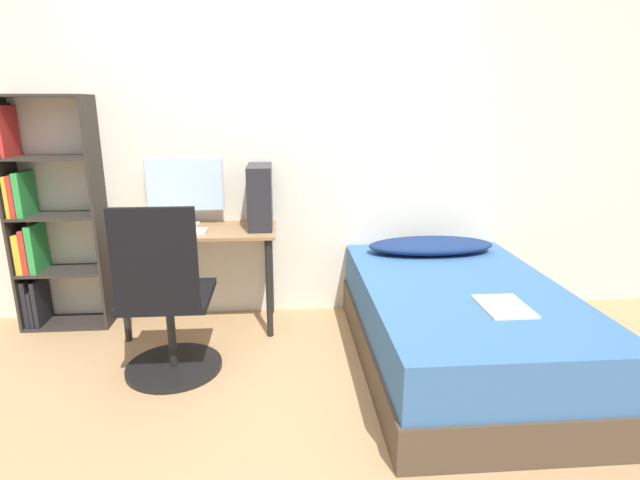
# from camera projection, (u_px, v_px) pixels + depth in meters

# --- Properties ---
(ground_plane) EXTENTS (14.00, 14.00, 0.00)m
(ground_plane) POSITION_uv_depth(u_px,v_px,m) (269.00, 410.00, 2.62)
(ground_plane) COLOR tan
(wall_back) EXTENTS (8.00, 0.05, 2.50)m
(wall_back) POSITION_uv_depth(u_px,v_px,m) (268.00, 147.00, 3.59)
(wall_back) COLOR silver
(wall_back) RESTS_ON ground_plane
(desk) EXTENTS (1.06, 0.50, 0.72)m
(desk) POSITION_uv_depth(u_px,v_px,m) (200.00, 247.00, 3.46)
(desk) COLOR #997047
(desk) RESTS_ON ground_plane
(bookshelf) EXTENTS (0.60, 0.28, 1.61)m
(bookshelf) POSITION_uv_depth(u_px,v_px,m) (43.00, 223.00, 3.44)
(bookshelf) COLOR #2D2823
(bookshelf) RESTS_ON ground_plane
(office_chair) EXTENTS (0.57, 0.57, 1.05)m
(office_chair) POSITION_uv_depth(u_px,v_px,m) (167.00, 312.00, 2.86)
(office_chair) COLOR black
(office_chair) RESTS_ON ground_plane
(bed) EXTENTS (1.19, 1.86, 0.52)m
(bed) POSITION_uv_depth(u_px,v_px,m) (460.00, 326.00, 3.02)
(bed) COLOR #4C3D2D
(bed) RESTS_ON ground_plane
(pillow) EXTENTS (0.90, 0.36, 0.11)m
(pillow) POSITION_uv_depth(u_px,v_px,m) (431.00, 245.00, 3.58)
(pillow) COLOR navy
(pillow) RESTS_ON bed
(magazine) EXTENTS (0.24, 0.32, 0.01)m
(magazine) POSITION_uv_depth(u_px,v_px,m) (504.00, 306.00, 2.63)
(magazine) COLOR silver
(magazine) RESTS_ON bed
(monitor) EXTENTS (0.54, 0.18, 0.48)m
(monitor) POSITION_uv_depth(u_px,v_px,m) (185.00, 188.00, 3.49)
(monitor) COLOR #B7B7BC
(monitor) RESTS_ON desk
(keyboard) EXTENTS (0.42, 0.14, 0.02)m
(keyboard) POSITION_uv_depth(u_px,v_px,m) (175.00, 232.00, 3.32)
(keyboard) COLOR silver
(keyboard) RESTS_ON desk
(pc_tower) EXTENTS (0.16, 0.38, 0.43)m
(pc_tower) POSITION_uv_depth(u_px,v_px,m) (260.00, 196.00, 3.44)
(pc_tower) COLOR #232328
(pc_tower) RESTS_ON desk
(phone) EXTENTS (0.07, 0.14, 0.01)m
(phone) POSITION_uv_depth(u_px,v_px,m) (134.00, 227.00, 3.46)
(phone) COLOR black
(phone) RESTS_ON desk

